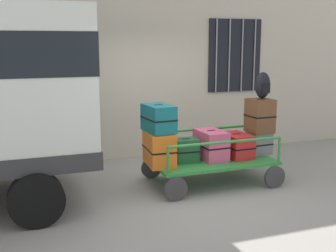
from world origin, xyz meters
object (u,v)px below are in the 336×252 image
suitcase_right_middle (260,116)px  backpack (263,85)px  suitcase_midright_bottom (236,145)px  luggage_cart (211,163)px  suitcase_center_bottom (211,145)px  suitcase_left_bottom (159,148)px  suitcase_left_middle (159,118)px  suitcase_midleft_bottom (186,150)px  suitcase_right_bottom (259,143)px

suitcase_right_middle → backpack: (0.05, 0.02, 0.51)m
suitcase_midright_bottom → luggage_cart: bearing=177.8°
luggage_cart → suitcase_center_bottom: 0.30m
suitcase_left_bottom → suitcase_left_middle: size_ratio=1.10×
suitcase_left_bottom → backpack: 2.06m
suitcase_midleft_bottom → suitcase_right_middle: bearing=1.2°
luggage_cart → suitcase_left_bottom: size_ratio=2.93×
suitcase_center_bottom → suitcase_right_bottom: 0.90m
suitcase_center_bottom → suitcase_right_bottom: suitcase_center_bottom is taller
suitcase_center_bottom → backpack: size_ratio=1.44×
suitcase_left_bottom → suitcase_midright_bottom: (1.36, -0.00, -0.06)m
suitcase_left_middle → suitcase_midright_bottom: suitcase_left_middle is taller
backpack → suitcase_center_bottom: bearing=-178.6°
suitcase_right_middle → luggage_cart: bearing=-178.5°
backpack → suitcase_right_middle: bearing=-158.7°
suitcase_left_bottom → suitcase_left_middle: suitcase_left_middle is taller
suitcase_left_middle → suitcase_midleft_bottom: bearing=-2.1°
suitcase_left_bottom → suitcase_right_bottom: 1.81m
luggage_cart → suitcase_midright_bottom: bearing=-2.2°
suitcase_left_bottom → suitcase_center_bottom: size_ratio=1.09×
suitcase_midleft_bottom → suitcase_right_middle: suitcase_right_middle is taller
suitcase_midleft_bottom → suitcase_right_middle: (1.36, 0.03, 0.47)m
suitcase_center_bottom → suitcase_midright_bottom: 0.45m
suitcase_midleft_bottom → suitcase_right_bottom: bearing=0.4°
suitcase_midleft_bottom → backpack: 1.71m
luggage_cart → backpack: size_ratio=4.63×
suitcase_right_bottom → suitcase_midleft_bottom: bearing=-179.6°
suitcase_midright_bottom → suitcase_right_bottom: suitcase_midright_bottom is taller
suitcase_center_bottom → suitcase_midright_bottom: (0.45, -0.04, -0.04)m
suitcase_right_bottom → suitcase_left_bottom: bearing=-179.4°
suitcase_midleft_bottom → suitcase_midright_bottom: size_ratio=0.63×
suitcase_left_middle → suitcase_midleft_bottom: size_ratio=1.64×
suitcase_left_bottom → suitcase_right_bottom: suitcase_left_bottom is taller
suitcase_midleft_bottom → suitcase_right_bottom: (1.36, 0.01, -0.00)m
luggage_cart → suitcase_center_bottom: suitcase_center_bottom is taller
suitcase_midleft_bottom → suitcase_midright_bottom: bearing=-0.8°
suitcase_left_middle → suitcase_center_bottom: bearing=0.4°
suitcase_right_bottom → suitcase_right_middle: suitcase_right_middle is taller
suitcase_right_bottom → suitcase_right_middle: (0.00, 0.02, 0.47)m
suitcase_midright_bottom → suitcase_right_bottom: (0.45, 0.02, -0.01)m
suitcase_left_middle → backpack: backpack is taller
suitcase_center_bottom → suitcase_midright_bottom: suitcase_center_bottom is taller
suitcase_midleft_bottom → suitcase_right_middle: 1.44m
suitcase_right_bottom → backpack: bearing=39.4°
suitcase_left_middle → suitcase_right_bottom: (1.81, -0.01, -0.54)m
luggage_cart → suitcase_center_bottom: size_ratio=3.21×
suitcase_left_bottom → suitcase_midright_bottom: size_ratio=1.13×
suitcase_midleft_bottom → suitcase_center_bottom: size_ratio=0.61×
luggage_cart → backpack: backpack is taller
suitcase_center_bottom → luggage_cart: bearing=-90.0°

